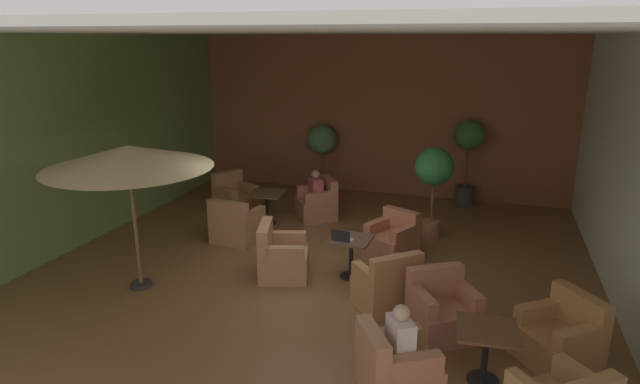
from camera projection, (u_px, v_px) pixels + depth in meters
ground_plane at (310, 275)px, 8.80m from camera, size 9.19×10.39×0.02m
wall_back_brick at (378, 116)px, 12.97m from camera, size 9.19×0.08×3.82m
wall_left_accent at (70, 144)px, 9.60m from camera, size 0.08×10.39×3.82m
ceiling_slab at (309, 31)px, 7.72m from camera, size 9.19×10.39×0.06m
cafe_table_front_left at (351, 248)px, 8.59m from camera, size 0.66×0.66×0.67m
armchair_front_left_north at (387, 287)px, 7.65m from camera, size 1.06×1.05×0.89m
armchair_front_left_east at (392, 240)px, 9.42m from camera, size 0.97×1.00×0.82m
armchair_front_left_south at (281, 258)px, 8.66m from camera, size 0.97×1.00×0.90m
cafe_table_front_right at (486, 341)px, 5.95m from camera, size 0.71×0.71×0.67m
armchair_front_right_north at (560, 338)px, 6.36m from camera, size 1.09×1.09×0.86m
armchair_front_right_east at (442, 311)px, 7.00m from camera, size 1.06×1.06×0.84m
armchair_front_right_south at (395, 369)px, 5.77m from camera, size 1.04×1.02×0.82m
cafe_table_mid_center at (267, 200)px, 11.08m from camera, size 0.73×0.73×0.67m
armchair_mid_center_north at (318, 204)px, 11.45m from camera, size 1.04×1.04×0.87m
armchair_mid_center_east at (235, 198)px, 11.88m from camera, size 1.04×1.01×0.89m
armchair_mid_center_south at (237, 225)px, 10.18m from camera, size 0.92×0.89×0.86m
patio_umbrella_tall_red at (128, 157)px, 7.80m from camera, size 2.46×2.46×2.25m
potted_tree_left_corner at (434, 173)px, 10.12m from camera, size 0.73×0.73×1.77m
potted_tree_mid_left at (468, 149)px, 12.12m from camera, size 0.68×0.68×1.98m
potted_tree_mid_right at (322, 146)px, 13.08m from camera, size 0.72×0.72×1.71m
patron_blue_shirt at (400, 337)px, 5.66m from camera, size 0.37×0.42×0.65m
patron_by_window at (316, 187)px, 11.33m from camera, size 0.41×0.45×0.63m
iced_drink_cup at (341, 237)px, 8.45m from camera, size 0.08×0.08×0.11m
open_laptop at (342, 238)px, 8.41m from camera, size 0.33×0.25×0.20m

